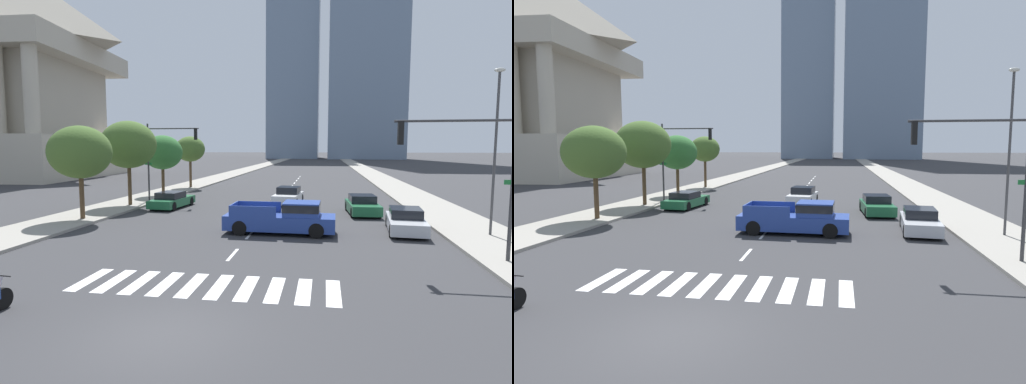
% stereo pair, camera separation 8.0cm
% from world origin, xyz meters
% --- Properties ---
extents(ground_plane, '(800.00, 800.00, 0.00)m').
position_xyz_m(ground_plane, '(0.00, 0.00, 0.00)').
color(ground_plane, '#333335').
extents(sidewalk_east, '(4.00, 260.00, 0.15)m').
position_xyz_m(sidewalk_east, '(11.57, 30.00, 0.07)').
color(sidewalk_east, gray).
rests_on(sidewalk_east, ground).
extents(sidewalk_west, '(4.00, 260.00, 0.15)m').
position_xyz_m(sidewalk_west, '(-11.57, 30.00, 0.07)').
color(sidewalk_west, gray).
rests_on(sidewalk_west, ground).
extents(crosswalk_near, '(8.55, 2.44, 0.01)m').
position_xyz_m(crosswalk_near, '(-0.00, 3.64, 0.00)').
color(crosswalk_near, silver).
rests_on(crosswalk_near, ground).
extents(lane_divider_center, '(0.14, 50.00, 0.01)m').
position_xyz_m(lane_divider_center, '(0.00, 31.64, 0.00)').
color(lane_divider_center, silver).
rests_on(lane_divider_center, ground).
extents(pickup_truck, '(5.73, 2.21, 1.67)m').
position_xyz_m(pickup_truck, '(1.75, 12.34, 0.81)').
color(pickup_truck, navy).
rests_on(pickup_truck, ground).
extents(sedan_silver_0, '(2.18, 4.77, 1.25)m').
position_xyz_m(sedan_silver_0, '(8.00, 13.79, 0.58)').
color(sedan_silver_0, '#B7BABF').
rests_on(sedan_silver_0, ground).
extents(sedan_green_1, '(2.13, 4.55, 1.28)m').
position_xyz_m(sedan_green_1, '(6.27, 19.55, 0.59)').
color(sedan_green_1, '#1E6038').
rests_on(sedan_green_1, ground).
extents(sedan_white_2, '(2.26, 4.47, 1.36)m').
position_xyz_m(sedan_white_2, '(0.92, 23.87, 0.62)').
color(sedan_white_2, silver).
rests_on(sedan_white_2, ground).
extents(sedan_green_3, '(2.21, 4.69, 1.20)m').
position_xyz_m(sedan_green_3, '(-7.44, 20.35, 0.56)').
color(sedan_green_3, '#1E6038').
rests_on(sedan_green_3, ground).
extents(traffic_signal_near, '(4.63, 0.28, 5.70)m').
position_xyz_m(traffic_signal_near, '(9.03, 7.89, 4.06)').
color(traffic_signal_near, '#333335').
rests_on(traffic_signal_near, sidewalk_east).
extents(traffic_signal_far, '(4.55, 0.28, 6.21)m').
position_xyz_m(traffic_signal_far, '(-8.83, 23.00, 4.39)').
color(traffic_signal_far, '#333335').
rests_on(traffic_signal_far, sidewalk_west).
extents(street_lamp_east, '(0.50, 0.24, 8.06)m').
position_xyz_m(street_lamp_east, '(11.87, 12.94, 4.79)').
color(street_lamp_east, '#3F3F42').
rests_on(street_lamp_east, sidewalk_east).
extents(street_tree_nearest, '(3.72, 3.72, 5.61)m').
position_xyz_m(street_tree_nearest, '(-10.77, 14.08, 4.16)').
color(street_tree_nearest, '#4C3823').
rests_on(street_tree_nearest, sidewalk_west).
extents(street_tree_second, '(4.14, 4.14, 6.28)m').
position_xyz_m(street_tree_second, '(-10.77, 20.41, 4.66)').
color(street_tree_second, '#4C3823').
rests_on(street_tree_second, sidewalk_west).
extents(street_tree_third, '(3.61, 3.61, 5.41)m').
position_xyz_m(street_tree_third, '(-10.77, 27.02, 4.01)').
color(street_tree_third, '#4C3823').
rests_on(street_tree_third, sidewalk_west).
extents(street_tree_fourth, '(3.22, 3.22, 5.52)m').
position_xyz_m(street_tree_fourth, '(-10.77, 34.93, 4.28)').
color(street_tree_fourth, '#4C3823').
rests_on(street_tree_fourth, sidewalk_west).
extents(war_memorial, '(28.04, 28.04, 32.19)m').
position_xyz_m(war_memorial, '(-43.49, 48.37, 16.40)').
color(war_memorial, '#BCB29E').
rests_on(war_memorial, ground).
extents(office_tower_left_skyline, '(20.76, 28.33, 104.88)m').
position_xyz_m(office_tower_left_skyline, '(-9.56, 173.32, 48.15)').
color(office_tower_left_skyline, slate).
rests_on(office_tower_left_skyline, ground).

